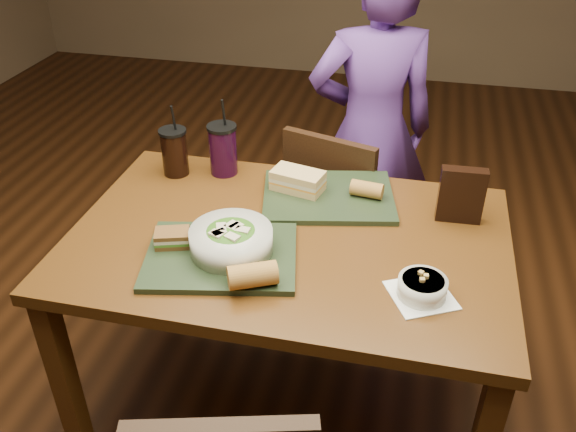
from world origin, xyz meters
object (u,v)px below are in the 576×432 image
at_px(salad_bowl, 231,239).
at_px(cup_berry, 223,149).
at_px(dining_table, 288,260).
at_px(sandwich_near, 172,238).
at_px(baguette_near, 253,275).
at_px(tray_near, 221,256).
at_px(cup_cola, 174,152).
at_px(baguette_far, 367,189).
at_px(diner, 371,132).
at_px(chip_bag, 461,195).
at_px(chair_far, 330,214).
at_px(soup_bowl, 422,287).
at_px(tray_far, 328,196).
at_px(sandwich_far, 298,180).

distance_m(salad_bowl, cup_berry, 0.50).
distance_m(dining_table, cup_berry, 0.49).
height_order(sandwich_near, baguette_near, baguette_near).
height_order(dining_table, sandwich_near, sandwich_near).
relative_size(tray_near, cup_cola, 1.64).
bearing_deg(baguette_near, tray_near, 138.07).
distance_m(salad_bowl, baguette_far, 0.51).
bearing_deg(diner, chip_bag, 100.74).
bearing_deg(cup_cola, chair_far, 29.76).
height_order(soup_bowl, cup_berry, cup_berry).
bearing_deg(tray_far, cup_cola, 174.48).
bearing_deg(cup_berry, diner, 48.34).
relative_size(salad_bowl, soup_bowl, 1.12).
xyz_separation_m(chair_far, chip_bag, (0.45, -0.38, 0.37)).
bearing_deg(sandwich_near, cup_cola, 110.50).
height_order(chair_far, salad_bowl, same).
height_order(salad_bowl, sandwich_near, salad_bowl).
xyz_separation_m(baguette_near, cup_cola, (-0.43, 0.55, 0.03)).
distance_m(dining_table, sandwich_near, 0.36).
relative_size(tray_near, sandwich_far, 2.29).
distance_m(sandwich_near, sandwich_far, 0.48).
xyz_separation_m(dining_table, diner, (0.16, 0.85, 0.06)).
distance_m(sandwich_far, baguette_far, 0.23).
bearing_deg(dining_table, baguette_far, 50.91).
xyz_separation_m(sandwich_far, baguette_far, (0.23, 0.01, -0.01)).
relative_size(soup_bowl, sandwich_far, 1.14).
bearing_deg(chair_far, tray_far, -83.06).
xyz_separation_m(salad_bowl, baguette_near, (0.10, -0.13, -0.01)).
xyz_separation_m(sandwich_near, baguette_far, (0.51, 0.39, 0.00)).
relative_size(diner, chip_bag, 8.09).
bearing_deg(cup_cola, sandwich_far, -5.77).
relative_size(tray_near, baguette_near, 3.27).
height_order(sandwich_far, cup_cola, cup_cola).
bearing_deg(cup_berry, chip_bag, -9.30).
distance_m(diner, cup_cola, 0.85).
bearing_deg(baguette_far, soup_bowl, -66.03).
distance_m(baguette_far, cup_cola, 0.67).
height_order(cup_cola, cup_berry, cup_berry).
relative_size(cup_berry, chip_bag, 1.56).
relative_size(salad_bowl, cup_berry, 0.85).
relative_size(tray_near, soup_bowl, 2.01).
xyz_separation_m(tray_near, cup_berry, (-0.15, 0.49, 0.08)).
distance_m(soup_bowl, sandwich_far, 0.61).
relative_size(sandwich_far, cup_cola, 0.72).
distance_m(dining_table, sandwich_far, 0.28).
bearing_deg(tray_near, cup_cola, 124.91).
relative_size(dining_table, chair_far, 1.54).
relative_size(chair_far, baguette_far, 8.18).
distance_m(dining_table, chair_far, 0.61).
height_order(dining_table, salad_bowl, salad_bowl).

